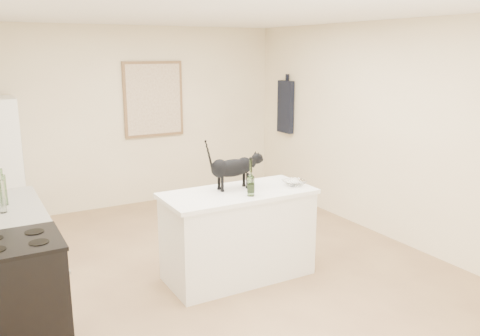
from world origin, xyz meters
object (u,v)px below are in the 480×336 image
object	(u,v)px
black_cat	(232,170)
wine_bottle	(251,179)
stove	(22,300)
glass_bowl	(294,183)

from	to	relation	value
black_cat	wine_bottle	distance (m)	0.30
wine_bottle	stove	bearing A→B (deg)	-174.32
glass_bowl	wine_bottle	bearing A→B (deg)	-170.41
wine_bottle	glass_bowl	bearing A→B (deg)	9.59
stove	glass_bowl	size ratio (longest dim) A/B	3.91
stove	wine_bottle	world-z (taller)	wine_bottle
stove	glass_bowl	distance (m)	2.71
stove	wine_bottle	distance (m)	2.18
black_cat	glass_bowl	size ratio (longest dim) A/B	2.40
black_cat	wine_bottle	size ratio (longest dim) A/B	1.69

